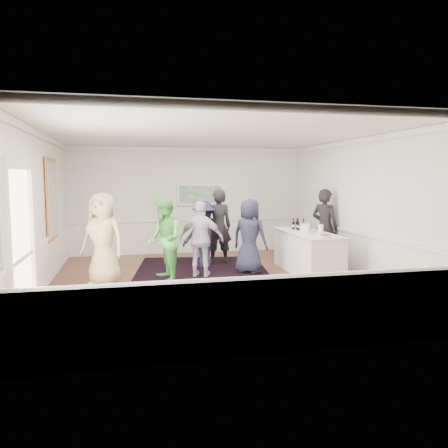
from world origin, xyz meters
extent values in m
plane|color=brown|center=(0.00, 0.00, 0.00)|extent=(8.00, 8.00, 0.00)
cube|color=white|center=(0.00, 0.00, 3.20)|extent=(7.00, 8.00, 0.02)
cube|color=white|center=(-3.50, 0.00, 1.60)|extent=(0.02, 8.00, 3.20)
cube|color=white|center=(3.50, 0.00, 1.60)|extent=(0.02, 8.00, 3.20)
cube|color=white|center=(0.00, 4.00, 1.60)|extent=(7.00, 0.02, 3.20)
cube|color=white|center=(0.00, -4.00, 1.60)|extent=(7.00, 0.02, 3.20)
cube|color=#C97B3B|center=(-3.46, 1.30, 1.80)|extent=(0.04, 1.25, 1.85)
cube|color=white|center=(-3.43, 1.30, 1.80)|extent=(0.01, 1.05, 1.65)
cube|color=white|center=(-3.43, -2.72, 1.20)|extent=(0.10, 0.14, 2.40)
cube|color=white|center=(-3.43, -1.08, 1.20)|extent=(0.10, 0.14, 2.40)
cube|color=white|center=(-3.43, -1.90, 2.48)|extent=(0.10, 1.78, 0.16)
cube|color=white|center=(-3.46, -1.90, 1.20)|extent=(0.02, 1.50, 2.40)
cube|color=white|center=(0.40, 3.95, 1.78)|extent=(1.44, 0.05, 0.66)
cube|color=#286B3E|center=(0.40, 3.92, 1.78)|extent=(1.30, 0.01, 0.52)
cube|color=black|center=(-0.08, 0.99, 0.01)|extent=(3.75, 4.58, 0.02)
cube|color=silver|center=(2.42, 0.53, 0.48)|extent=(0.86, 2.36, 0.96)
cube|color=silver|center=(2.42, 0.53, 0.97)|extent=(0.92, 2.42, 0.02)
imported|color=black|center=(3.20, 1.24, 1.00)|extent=(0.81, 0.87, 2.00)
imported|color=tan|center=(-2.32, 0.33, 0.98)|extent=(1.14, 1.01, 1.97)
imported|color=green|center=(-1.01, 0.42, 0.92)|extent=(0.84, 1.00, 1.84)
imported|color=silver|center=(-0.15, 0.65, 0.88)|extent=(1.11, 0.75, 1.75)
imported|color=#1D1F31|center=(0.10, 1.74, 0.85)|extent=(1.18, 0.78, 1.70)
imported|color=black|center=(0.54, 2.05, 0.99)|extent=(0.72, 0.47, 1.98)
imported|color=#1D1F31|center=(1.04, 0.79, 0.89)|extent=(1.03, 1.00, 1.78)
cylinder|color=#89BD43|center=(2.28, 0.25, 1.10)|extent=(0.12, 0.12, 0.24)
cylinder|color=#D93F4D|center=(2.58, 0.17, 1.10)|extent=(0.12, 0.12, 0.24)
cylinder|color=#5EAF3E|center=(2.25, 0.43, 1.10)|extent=(0.12, 0.12, 0.24)
cylinder|color=silver|center=(2.43, 0.68, 1.09)|extent=(0.26, 0.26, 0.25)
imported|color=white|center=(2.38, -0.46, 1.01)|extent=(0.28, 0.28, 0.07)
cylinder|color=olive|center=(2.38, -0.46, 1.03)|extent=(0.19, 0.19, 0.04)
camera|label=1|loc=(-1.82, -9.15, 2.27)|focal=35.00mm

